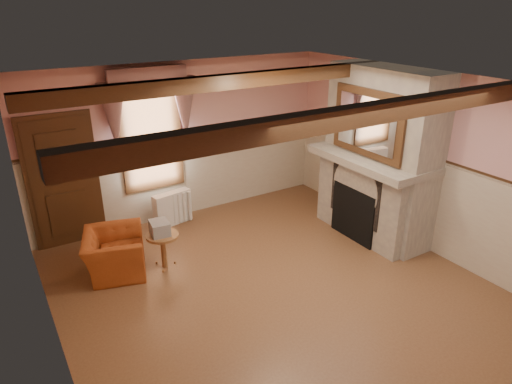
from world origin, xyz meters
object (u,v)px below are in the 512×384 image
bowl (374,153)px  mantel_clock (339,137)px  side_table (164,251)px  oil_lamp (362,143)px  radiator (172,208)px  armchair (114,253)px

bowl → mantel_clock: (0.00, 0.84, 0.05)m
side_table → oil_lamp: 3.61m
radiator → mantel_clock: bearing=-35.9°
oil_lamp → radiator: bearing=145.3°
bowl → mantel_clock: bearing=90.0°
oil_lamp → mantel_clock: bearing=90.0°
bowl → mantel_clock: 0.84m
radiator → bowl: bowl is taller
bowl → oil_lamp: (0.00, 0.29, 0.09)m
side_table → bowl: 3.64m
radiator → oil_lamp: 3.48m
mantel_clock → radiator: bearing=154.1°
armchair → radiator: size_ratio=1.36×
radiator → mantel_clock: mantel_clock is taller
side_table → bowl: (3.33, -0.84, 1.19)m
armchair → mantel_clock: 4.18m
side_table → mantel_clock: mantel_clock is taller
mantel_clock → side_table: bearing=-180.0°
armchair → side_table: (0.66, -0.26, -0.03)m
bowl → side_table: bearing=165.9°
bowl → oil_lamp: 0.30m
armchair → mantel_clock: (3.99, -0.26, 1.21)m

